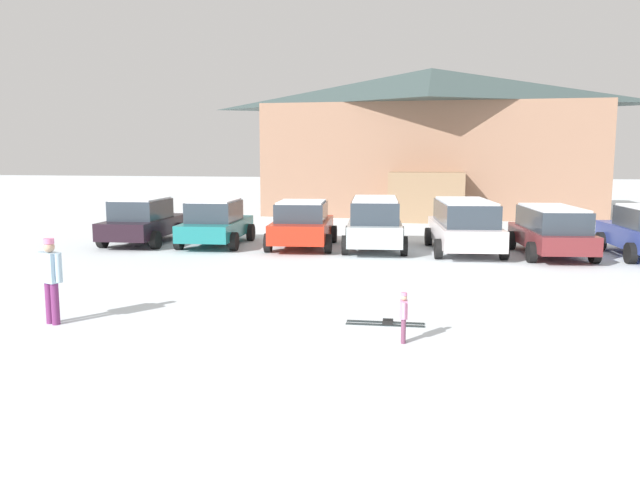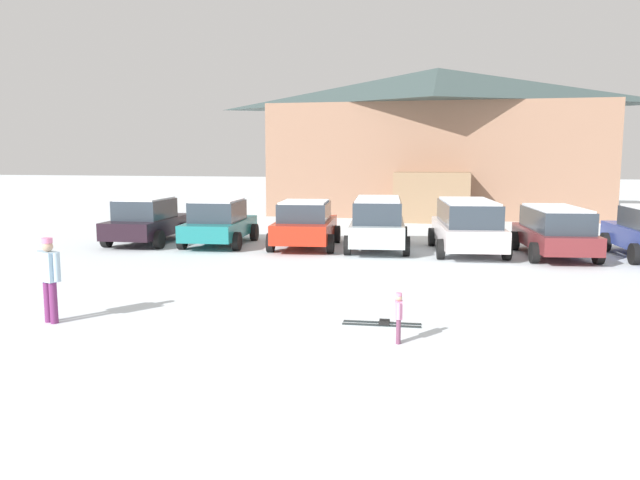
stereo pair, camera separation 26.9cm
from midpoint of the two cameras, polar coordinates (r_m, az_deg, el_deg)
name	(u,v)px [view 1 (the left image)]	position (r m, az deg, el deg)	size (l,w,h in m)	color
ground	(200,385)	(9.30, -11.75, -12.83)	(160.00, 160.00, 0.00)	silver
ski_lodge	(430,140)	(35.91, 9.80, 8.98)	(17.99, 11.05, 7.99)	#966E56
parked_black_sedan	(143,221)	(23.76, -16.17, 1.70)	(2.29, 4.26, 1.68)	black
parked_teal_hatchback	(216,222)	(22.72, -9.85, 1.59)	(2.36, 4.19, 1.65)	#1C7576
parked_red_sedan	(302,224)	(21.86, -1.99, 1.47)	(2.50, 4.20, 1.65)	red
parked_silver_wagon	(375,222)	(21.56, 4.68, 1.67)	(2.44, 4.73, 1.78)	#B3C1C5
parked_white_suv	(464,224)	(21.30, 12.70, 1.42)	(2.64, 4.95, 1.76)	silver
parked_maroon_van	(551,229)	(21.27, 20.05, 0.92)	(2.45, 4.45, 1.61)	maroon
skier_child_in_pink_snowsuit	(404,314)	(10.95, 6.96, -6.78)	(0.14, 0.33, 0.89)	#6E3A56
skier_adult_in_blue_parka	(51,276)	(13.08, -23.95, -3.03)	(0.58, 0.37, 1.67)	#6C295E
pair_of_skis	(386,323)	(12.20, 5.41, -7.58)	(1.52, 0.34, 0.08)	#1D2628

